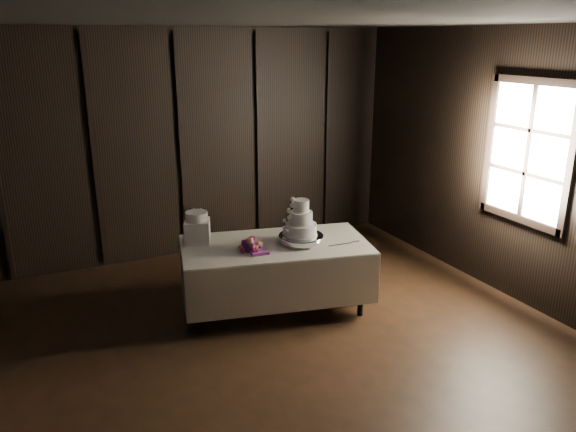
{
  "coord_description": "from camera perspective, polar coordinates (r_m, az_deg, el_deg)",
  "views": [
    {
      "loc": [
        -1.86,
        -3.72,
        2.87
      ],
      "look_at": [
        0.57,
        1.42,
        1.05
      ],
      "focal_mm": 35.0,
      "sensor_mm": 36.0,
      "label": 1
    }
  ],
  "objects": [
    {
      "name": "small_cake",
      "position": [
        6.02,
        -9.27,
        -0.02
      ],
      "size": [
        0.24,
        0.24,
        0.09
      ],
      "primitive_type": "cylinder",
      "rotation": [
        0.0,
        0.0,
        0.03
      ],
      "color": "white",
      "rests_on": "box_pedestal"
    },
    {
      "name": "cake_knife",
      "position": [
        5.99,
        5.31,
        -2.91
      ],
      "size": [
        0.37,
        0.05,
        0.01
      ],
      "primitive_type": "cube",
      "rotation": [
        0.0,
        0.0,
        -0.06
      ],
      "color": "silver",
      "rests_on": "display_table"
    },
    {
      "name": "display_table",
      "position": [
        6.14,
        -1.27,
        -5.82
      ],
      "size": [
        2.17,
        1.44,
        0.76
      ],
      "rotation": [
        0.0,
        0.0,
        -0.22
      ],
      "color": "#EEE5CE",
      "rests_on": "ground"
    },
    {
      "name": "room",
      "position": [
        4.38,
        1.15,
        -0.47
      ],
      "size": [
        6.08,
        7.08,
        3.08
      ],
      "color": "black",
      "rests_on": "ground"
    },
    {
      "name": "bouquet",
      "position": [
        5.79,
        -3.81,
        -3.0
      ],
      "size": [
        0.32,
        0.41,
        0.19
      ],
      "primitive_type": null,
      "rotation": [
        0.0,
        0.0,
        -0.08
      ],
      "color": "#E44E72",
      "rests_on": "display_table"
    },
    {
      "name": "box_pedestal",
      "position": [
        6.07,
        -9.19,
        -1.57
      ],
      "size": [
        0.34,
        0.34,
        0.25
      ],
      "primitive_type": "cube",
      "rotation": [
        0.0,
        0.0,
        -0.37
      ],
      "color": "white",
      "rests_on": "display_table"
    },
    {
      "name": "wedding_cake",
      "position": [
        5.91,
        1.16,
        -0.64
      ],
      "size": [
        0.38,
        0.33,
        0.4
      ],
      "rotation": [
        0.0,
        0.0,
        -0.22
      ],
      "color": "white",
      "rests_on": "cake_stand"
    },
    {
      "name": "window",
      "position": [
        6.52,
        23.21,
        5.98
      ],
      "size": [
        0.06,
        1.16,
        1.56
      ],
      "primitive_type": "cube",
      "color": "black",
      "rests_on": "room"
    },
    {
      "name": "cake_stand",
      "position": [
        6.0,
        1.32,
        -2.38
      ],
      "size": [
        0.49,
        0.49,
        0.09
      ],
      "primitive_type": "cylinder",
      "rotation": [
        0.0,
        0.0,
        -0.01
      ],
      "color": "silver",
      "rests_on": "display_table"
    }
  ]
}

